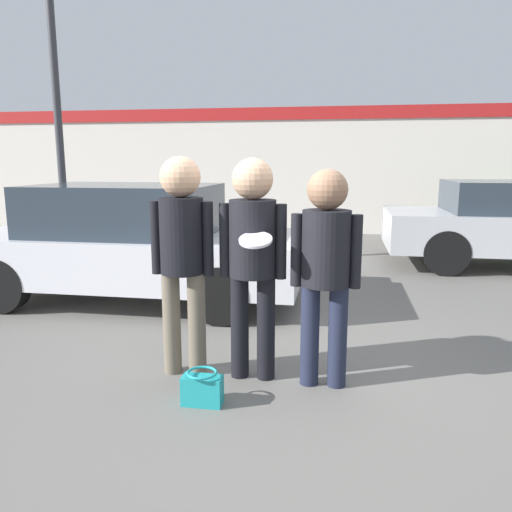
{
  "coord_description": "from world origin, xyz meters",
  "views": [
    {
      "loc": [
        0.42,
        -3.9,
        1.79
      ],
      "look_at": [
        -0.26,
        0.13,
        1.0
      ],
      "focal_mm": 35.0,
      "sensor_mm": 36.0,
      "label": 1
    }
  ],
  "objects_px": {
    "person_middle_with_frisbee": "(253,248)",
    "person_right": "(326,259)",
    "handbag": "(202,389)",
    "street_lamp": "(64,50)",
    "parked_car_near": "(131,243)",
    "person_left": "(182,245)"
  },
  "relations": [
    {
      "from": "parked_car_near",
      "to": "street_lamp",
      "type": "height_order",
      "value": "street_lamp"
    },
    {
      "from": "person_right",
      "to": "person_middle_with_frisbee",
      "type": "bearing_deg",
      "value": 175.34
    },
    {
      "from": "person_middle_with_frisbee",
      "to": "person_right",
      "type": "relative_size",
      "value": 1.05
    },
    {
      "from": "person_middle_with_frisbee",
      "to": "handbag",
      "type": "height_order",
      "value": "person_middle_with_frisbee"
    },
    {
      "from": "person_middle_with_frisbee",
      "to": "street_lamp",
      "type": "height_order",
      "value": "street_lamp"
    },
    {
      "from": "street_lamp",
      "to": "parked_car_near",
      "type": "bearing_deg",
      "value": -42.94
    },
    {
      "from": "person_left",
      "to": "street_lamp",
      "type": "xyz_separation_m",
      "value": [
        -2.96,
        3.59,
        2.35
      ]
    },
    {
      "from": "person_left",
      "to": "person_right",
      "type": "height_order",
      "value": "person_left"
    },
    {
      "from": "parked_car_near",
      "to": "street_lamp",
      "type": "distance_m",
      "value": 3.47
    },
    {
      "from": "person_middle_with_frisbee",
      "to": "person_right",
      "type": "distance_m",
      "value": 0.59
    },
    {
      "from": "person_right",
      "to": "handbag",
      "type": "bearing_deg",
      "value": -150.38
    },
    {
      "from": "person_left",
      "to": "handbag",
      "type": "xyz_separation_m",
      "value": [
        0.3,
        -0.53,
        -0.98
      ]
    },
    {
      "from": "person_left",
      "to": "person_right",
      "type": "xyz_separation_m",
      "value": [
        1.17,
        -0.03,
        -0.07
      ]
    },
    {
      "from": "person_middle_with_frisbee",
      "to": "parked_car_near",
      "type": "relative_size",
      "value": 0.42
    },
    {
      "from": "person_middle_with_frisbee",
      "to": "handbag",
      "type": "relative_size",
      "value": 6.04
    },
    {
      "from": "person_left",
      "to": "handbag",
      "type": "relative_size",
      "value": 6.08
    },
    {
      "from": "person_middle_with_frisbee",
      "to": "person_right",
      "type": "height_order",
      "value": "person_middle_with_frisbee"
    },
    {
      "from": "person_left",
      "to": "handbag",
      "type": "bearing_deg",
      "value": -60.55
    },
    {
      "from": "person_left",
      "to": "parked_car_near",
      "type": "distance_m",
      "value": 2.54
    },
    {
      "from": "person_left",
      "to": "handbag",
      "type": "distance_m",
      "value": 1.16
    },
    {
      "from": "person_left",
      "to": "person_middle_with_frisbee",
      "type": "relative_size",
      "value": 1.01
    },
    {
      "from": "person_left",
      "to": "street_lamp",
      "type": "distance_m",
      "value": 5.21
    }
  ]
}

